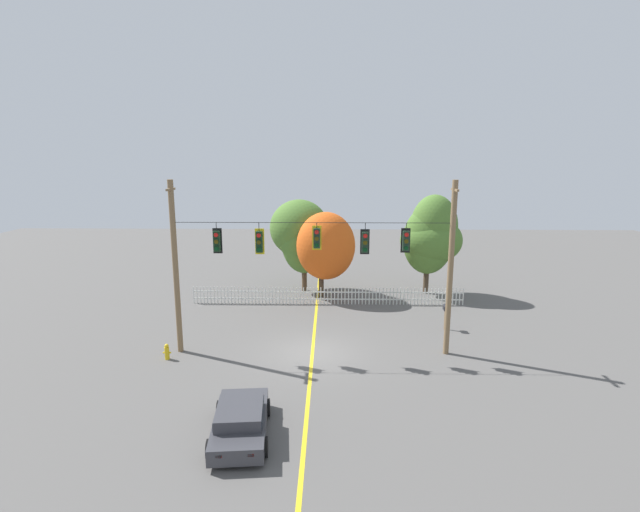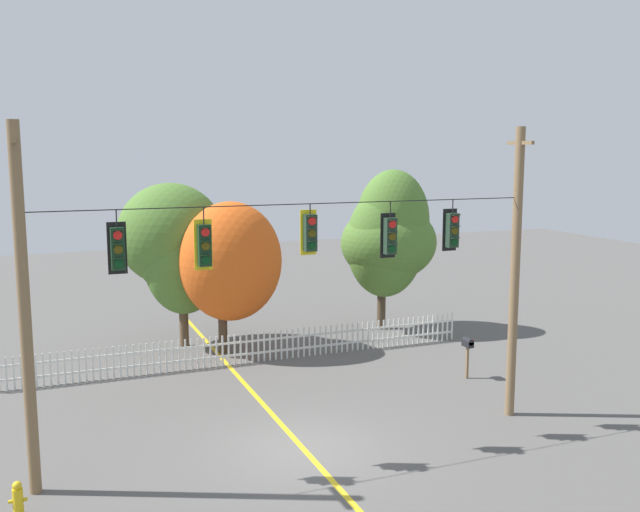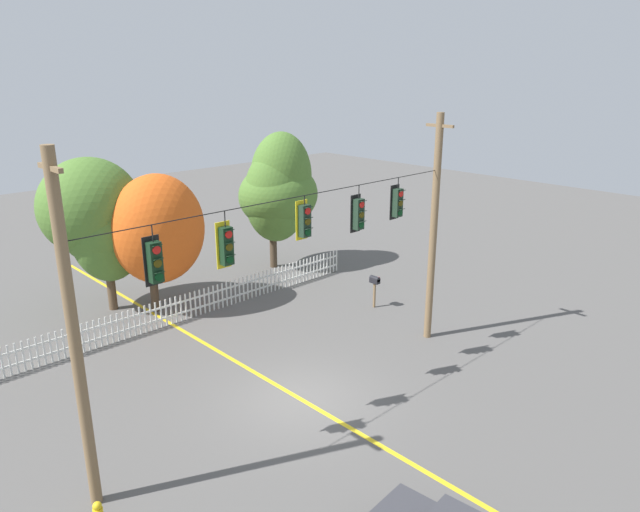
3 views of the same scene
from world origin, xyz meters
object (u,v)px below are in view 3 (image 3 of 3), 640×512
(traffic_signal_northbound_secondary, at_px, (358,214))
(autumn_oak_far_east, at_px, (279,190))
(traffic_signal_westbound_side, at_px, (397,203))
(roadside_mailbox, at_px, (375,282))
(traffic_signal_eastbound_side, at_px, (304,221))
(traffic_signal_northbound_primary, at_px, (226,246))
(autumn_maple_mid, at_px, (156,226))
(traffic_signal_southbound_primary, at_px, (155,262))
(autumn_maple_near_fence, at_px, (99,218))

(traffic_signal_northbound_secondary, height_order, autumn_oak_far_east, autumn_oak_far_east)
(traffic_signal_westbound_side, height_order, roadside_mailbox, traffic_signal_westbound_side)
(traffic_signal_westbound_side, xyz_separation_m, autumn_oak_far_east, (3.29, 10.09, -1.48))
(traffic_signal_northbound_secondary, distance_m, roadside_mailbox, 7.22)
(traffic_signal_eastbound_side, height_order, autumn_oak_far_east, autumn_oak_far_east)
(traffic_signal_northbound_primary, xyz_separation_m, autumn_maple_mid, (3.04, 9.48, -1.86))
(roadside_mailbox, bearing_deg, traffic_signal_northbound_primary, -161.11)
(traffic_signal_northbound_primary, relative_size, traffic_signal_eastbound_side, 1.17)
(roadside_mailbox, bearing_deg, traffic_signal_eastbound_side, -154.64)
(traffic_signal_eastbound_side, distance_m, autumn_oak_far_east, 12.63)
(traffic_signal_westbound_side, height_order, autumn_oak_far_east, autumn_oak_far_east)
(traffic_signal_westbound_side, xyz_separation_m, autumn_maple_mid, (-3.78, 9.48, -1.94))
(traffic_signal_southbound_primary, height_order, roadside_mailbox, traffic_signal_southbound_primary)
(autumn_maple_near_fence, relative_size, autumn_oak_far_east, 0.93)
(traffic_signal_eastbound_side, bearing_deg, traffic_signal_southbound_primary, 179.99)
(traffic_signal_eastbound_side, bearing_deg, autumn_maple_near_fence, 97.04)
(traffic_signal_eastbound_side, relative_size, roadside_mailbox, 0.92)
(autumn_maple_mid, height_order, autumn_oak_far_east, autumn_oak_far_east)
(traffic_signal_northbound_secondary, relative_size, autumn_oak_far_east, 0.22)
(traffic_signal_westbound_side, height_order, autumn_maple_mid, traffic_signal_westbound_side)
(traffic_signal_northbound_primary, xyz_separation_m, traffic_signal_northbound_secondary, (4.94, -0.00, 0.00))
(traffic_signal_southbound_primary, xyz_separation_m, traffic_signal_northbound_secondary, (6.93, -0.00, -0.02))
(traffic_signal_westbound_side, xyz_separation_m, autumn_maple_near_fence, (-5.49, 10.94, -1.56))
(autumn_oak_far_east, xyz_separation_m, roadside_mailbox, (-0.44, -6.78, -2.92))
(traffic_signal_westbound_side, bearing_deg, roadside_mailbox, 49.34)
(traffic_signal_southbound_primary, distance_m, autumn_maple_mid, 10.90)
(traffic_signal_northbound_primary, bearing_deg, autumn_maple_mid, 72.20)
(autumn_maple_near_fence, relative_size, autumn_maple_mid, 1.11)
(traffic_signal_eastbound_side, distance_m, autumn_maple_mid, 9.71)
(traffic_signal_southbound_primary, xyz_separation_m, autumn_oak_far_east, (12.11, 10.09, -1.43))
(traffic_signal_eastbound_side, xyz_separation_m, autumn_maple_near_fence, (-1.35, 10.94, -1.67))
(traffic_signal_southbound_primary, height_order, autumn_oak_far_east, autumn_oak_far_east)
(traffic_signal_southbound_primary, distance_m, traffic_signal_eastbound_side, 4.68)
(autumn_maple_near_fence, bearing_deg, traffic_signal_northbound_primary, -96.97)
(traffic_signal_northbound_primary, height_order, traffic_signal_westbound_side, same)
(traffic_signal_eastbound_side, relative_size, autumn_oak_far_east, 0.19)
(traffic_signal_southbound_primary, bearing_deg, autumn_maple_mid, 62.03)
(autumn_oak_far_east, relative_size, roadside_mailbox, 4.87)
(traffic_signal_northbound_secondary, distance_m, autumn_maple_near_fence, 11.61)
(autumn_maple_near_fence, bearing_deg, traffic_signal_southbound_primary, -106.92)
(traffic_signal_westbound_side, bearing_deg, autumn_maple_near_fence, 116.65)
(autumn_maple_near_fence, xyz_separation_m, autumn_oak_far_east, (8.78, -0.86, 0.08))
(traffic_signal_eastbound_side, height_order, roadside_mailbox, traffic_signal_eastbound_side)
(traffic_signal_northbound_secondary, height_order, roadside_mailbox, traffic_signal_northbound_secondary)
(autumn_maple_near_fence, distance_m, autumn_maple_mid, 2.28)
(traffic_signal_northbound_primary, relative_size, autumn_oak_far_east, 0.22)
(traffic_signal_northbound_primary, bearing_deg, autumn_oak_far_east, 44.92)
(traffic_signal_southbound_primary, distance_m, autumn_maple_near_fence, 11.54)
(traffic_signal_westbound_side, relative_size, autumn_oak_far_east, 0.21)
(autumn_oak_far_east, bearing_deg, traffic_signal_northbound_secondary, -117.18)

